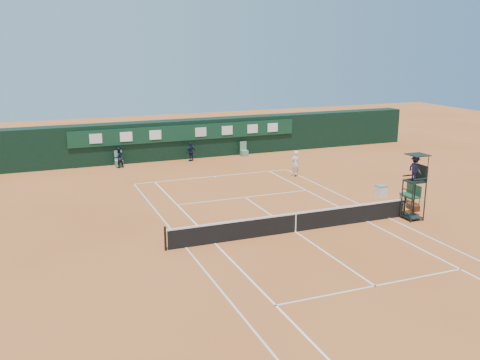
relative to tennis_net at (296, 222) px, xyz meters
name	(u,v)px	position (x,y,z in m)	size (l,w,h in m)	color
ground	(295,232)	(0.00, 0.00, -0.51)	(90.00, 90.00, 0.00)	#C2642D
court_lines	(295,232)	(0.00, 0.00, -0.50)	(11.05, 23.85, 0.01)	silver
tennis_net	(296,222)	(0.00, 0.00, 0.00)	(12.90, 0.10, 1.10)	black
back_wall	(185,139)	(0.00, 18.74, 1.00)	(40.00, 1.65, 3.00)	black
linesman_chair_left	(119,162)	(-5.50, 17.48, -0.19)	(0.55, 0.50, 1.15)	#5D8E68
linesman_chair_right	(244,152)	(4.50, 17.48, -0.19)	(0.55, 0.50, 1.15)	#5B8B69
umpire_chair	(415,173)	(6.46, -0.55, 1.95)	(0.96, 0.95, 3.42)	black
player_bench	(412,193)	(8.34, 1.81, 0.09)	(0.55, 1.20, 1.10)	#193E28
tennis_bag	(413,207)	(7.61, 0.76, -0.35)	(0.37, 0.84, 0.32)	black
cooler	(381,191)	(7.66, 3.68, -0.18)	(0.57, 0.57, 0.65)	silver
tennis_ball	(232,193)	(-0.38, 7.47, -0.48)	(0.07, 0.07, 0.07)	yellow
player	(295,164)	(5.15, 9.87, 0.38)	(0.65, 0.43, 1.78)	white
ball_kid_left	(119,158)	(-5.58, 16.98, 0.24)	(0.73, 0.57, 1.50)	black
ball_kid_right	(191,152)	(-0.03, 17.20, 0.20)	(0.83, 0.35, 1.42)	black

